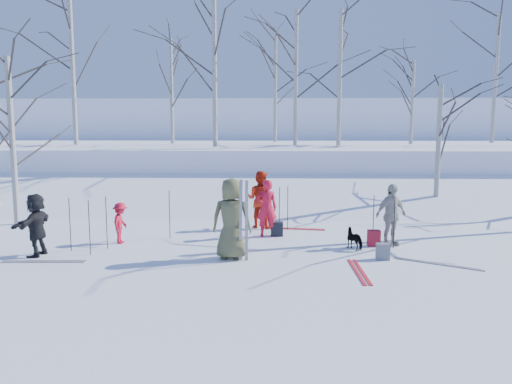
{
  "coord_description": "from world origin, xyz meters",
  "views": [
    {
      "loc": [
        0.43,
        -12.06,
        3.11
      ],
      "look_at": [
        0.0,
        1.5,
        1.3
      ],
      "focal_mm": 35.0,
      "sensor_mm": 36.0,
      "label": 1
    }
  ],
  "objects_px": {
    "backpack_grey": "(383,252)",
    "skier_olive_center": "(231,219)",
    "backpack_dark": "(277,229)",
    "skier_red_seated": "(121,223)",
    "backpack_red": "(374,238)",
    "skier_cream_east": "(391,215)",
    "skier_red_north": "(267,208)",
    "dog": "(355,239)",
    "skier_redor_behind": "(260,199)",
    "skier_grey_west": "(36,225)"
  },
  "relations": [
    {
      "from": "skier_grey_west",
      "to": "backpack_red",
      "type": "height_order",
      "value": "skier_grey_west"
    },
    {
      "from": "skier_red_seated",
      "to": "backpack_red",
      "type": "distance_m",
      "value": 6.68
    },
    {
      "from": "skier_redor_behind",
      "to": "backpack_grey",
      "type": "distance_m",
      "value": 4.72
    },
    {
      "from": "skier_redor_behind",
      "to": "skier_red_seated",
      "type": "bearing_deg",
      "value": 52.23
    },
    {
      "from": "skier_olive_center",
      "to": "backpack_dark",
      "type": "distance_m",
      "value": 2.81
    },
    {
      "from": "skier_grey_west",
      "to": "backpack_grey",
      "type": "distance_m",
      "value": 8.25
    },
    {
      "from": "skier_red_north",
      "to": "skier_cream_east",
      "type": "distance_m",
      "value": 3.39
    },
    {
      "from": "skier_grey_west",
      "to": "skier_cream_east",
      "type": "bearing_deg",
      "value": 104.52
    },
    {
      "from": "skier_grey_west",
      "to": "backpack_grey",
      "type": "relative_size",
      "value": 3.98
    },
    {
      "from": "dog",
      "to": "skier_red_seated",
      "type": "bearing_deg",
      "value": -38.14
    },
    {
      "from": "skier_red_north",
      "to": "skier_redor_behind",
      "type": "height_order",
      "value": "skier_redor_behind"
    },
    {
      "from": "skier_olive_center",
      "to": "backpack_grey",
      "type": "bearing_deg",
      "value": -174.8
    },
    {
      "from": "skier_olive_center",
      "to": "dog",
      "type": "xyz_separation_m",
      "value": [
        3.06,
        1.01,
        -0.69
      ]
    },
    {
      "from": "skier_red_north",
      "to": "backpack_dark",
      "type": "relative_size",
      "value": 4.04
    },
    {
      "from": "dog",
      "to": "backpack_grey",
      "type": "relative_size",
      "value": 1.67
    },
    {
      "from": "backpack_red",
      "to": "backpack_dark",
      "type": "bearing_deg",
      "value": 155.66
    },
    {
      "from": "backpack_grey",
      "to": "backpack_red",
      "type": "bearing_deg",
      "value": 87.68
    },
    {
      "from": "dog",
      "to": "backpack_grey",
      "type": "bearing_deg",
      "value": 82.01
    },
    {
      "from": "skier_red_seated",
      "to": "backpack_grey",
      "type": "bearing_deg",
      "value": -100.56
    },
    {
      "from": "skier_redor_behind",
      "to": "skier_grey_west",
      "type": "bearing_deg",
      "value": 55.25
    },
    {
      "from": "skier_red_seated",
      "to": "backpack_dark",
      "type": "distance_m",
      "value": 4.3
    },
    {
      "from": "skier_redor_behind",
      "to": "backpack_red",
      "type": "distance_m",
      "value": 3.84
    },
    {
      "from": "skier_cream_east",
      "to": "backpack_dark",
      "type": "height_order",
      "value": "skier_cream_east"
    },
    {
      "from": "skier_cream_east",
      "to": "backpack_dark",
      "type": "distance_m",
      "value": 3.19
    },
    {
      "from": "skier_red_north",
      "to": "dog",
      "type": "distance_m",
      "value": 2.72
    },
    {
      "from": "skier_red_seated",
      "to": "backpack_red",
      "type": "height_order",
      "value": "skier_red_seated"
    },
    {
      "from": "skier_olive_center",
      "to": "skier_cream_east",
      "type": "relative_size",
      "value": 1.17
    },
    {
      "from": "skier_olive_center",
      "to": "skier_red_north",
      "type": "bearing_deg",
      "value": -103.46
    },
    {
      "from": "skier_red_seated",
      "to": "backpack_dark",
      "type": "xyz_separation_m",
      "value": [
        4.16,
        1.01,
        -0.35
      ]
    },
    {
      "from": "skier_red_north",
      "to": "skier_redor_behind",
      "type": "xyz_separation_m",
      "value": [
        -0.21,
        1.22,
        0.06
      ]
    },
    {
      "from": "backpack_grey",
      "to": "skier_olive_center",
      "type": "bearing_deg",
      "value": -179.59
    },
    {
      "from": "skier_grey_west",
      "to": "backpack_red",
      "type": "xyz_separation_m",
      "value": [
        8.29,
        1.24,
        -0.55
      ]
    },
    {
      "from": "skier_olive_center",
      "to": "dog",
      "type": "height_order",
      "value": "skier_olive_center"
    },
    {
      "from": "backpack_grey",
      "to": "backpack_dark",
      "type": "height_order",
      "value": "backpack_dark"
    },
    {
      "from": "skier_red_seated",
      "to": "skier_cream_east",
      "type": "distance_m",
      "value": 7.11
    },
    {
      "from": "skier_red_seated",
      "to": "backpack_red",
      "type": "bearing_deg",
      "value": -89.31
    },
    {
      "from": "skier_cream_east",
      "to": "backpack_dark",
      "type": "relative_size",
      "value": 4.06
    },
    {
      "from": "skier_grey_west",
      "to": "backpack_dark",
      "type": "bearing_deg",
      "value": 118.21
    },
    {
      "from": "skier_red_north",
      "to": "skier_grey_west",
      "type": "bearing_deg",
      "value": 15.18
    },
    {
      "from": "skier_grey_west",
      "to": "skier_red_north",
      "type": "bearing_deg",
      "value": 118.75
    },
    {
      "from": "skier_olive_center",
      "to": "skier_red_seated",
      "type": "relative_size",
      "value": 1.75
    },
    {
      "from": "skier_olive_center",
      "to": "dog",
      "type": "bearing_deg",
      "value": -156.9
    },
    {
      "from": "backpack_red",
      "to": "dog",
      "type": "bearing_deg",
      "value": -148.13
    },
    {
      "from": "backpack_grey",
      "to": "backpack_dark",
      "type": "bearing_deg",
      "value": 134.98
    },
    {
      "from": "skier_red_north",
      "to": "backpack_grey",
      "type": "bearing_deg",
      "value": 131.29
    },
    {
      "from": "skier_olive_center",
      "to": "backpack_red",
      "type": "height_order",
      "value": "skier_olive_center"
    },
    {
      "from": "skier_red_seated",
      "to": "skier_grey_west",
      "type": "distance_m",
      "value": 2.12
    },
    {
      "from": "backpack_dark",
      "to": "skier_olive_center",
      "type": "bearing_deg",
      "value": -113.78
    },
    {
      "from": "skier_olive_center",
      "to": "backpack_grey",
      "type": "xyz_separation_m",
      "value": [
        3.54,
        0.03,
        -0.76
      ]
    },
    {
      "from": "skier_redor_behind",
      "to": "skier_red_seated",
      "type": "height_order",
      "value": "skier_redor_behind"
    }
  ]
}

